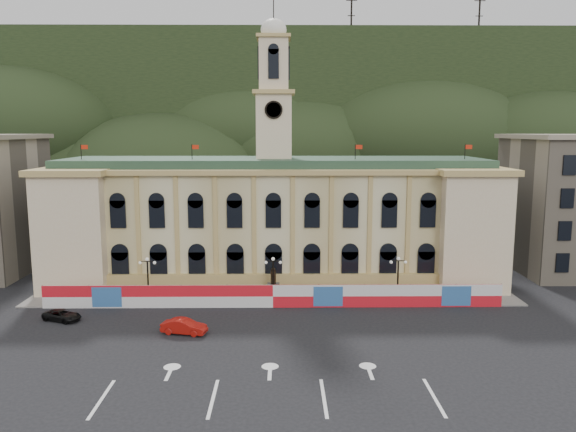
{
  "coord_description": "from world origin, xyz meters",
  "views": [
    {
      "loc": [
        1.0,
        -43.99,
        19.12
      ],
      "look_at": [
        1.67,
        18.0,
        9.63
      ],
      "focal_mm": 35.0,
      "sensor_mm": 36.0,
      "label": 1
    }
  ],
  "objects_px": {
    "statue": "(273,289)",
    "lamp_center": "(273,275)",
    "black_suv": "(62,315)",
    "red_sedan": "(184,326)"
  },
  "relations": [
    {
      "from": "statue",
      "to": "lamp_center",
      "type": "height_order",
      "value": "lamp_center"
    },
    {
      "from": "statue",
      "to": "black_suv",
      "type": "distance_m",
      "value": 22.49
    },
    {
      "from": "statue",
      "to": "red_sedan",
      "type": "xyz_separation_m",
      "value": [
        -8.31,
        -10.93,
        -0.47
      ]
    },
    {
      "from": "red_sedan",
      "to": "black_suv",
      "type": "xyz_separation_m",
      "value": [
        -13.03,
        3.86,
        -0.15
      ]
    },
    {
      "from": "statue",
      "to": "lamp_center",
      "type": "bearing_deg",
      "value": -90.0
    },
    {
      "from": "lamp_center",
      "to": "red_sedan",
      "type": "distance_m",
      "value": 13.16
    },
    {
      "from": "lamp_center",
      "to": "red_sedan",
      "type": "height_order",
      "value": "lamp_center"
    },
    {
      "from": "statue",
      "to": "red_sedan",
      "type": "bearing_deg",
      "value": -127.26
    },
    {
      "from": "red_sedan",
      "to": "statue",
      "type": "bearing_deg",
      "value": -24.51
    },
    {
      "from": "red_sedan",
      "to": "black_suv",
      "type": "relative_size",
      "value": 1.03
    }
  ]
}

